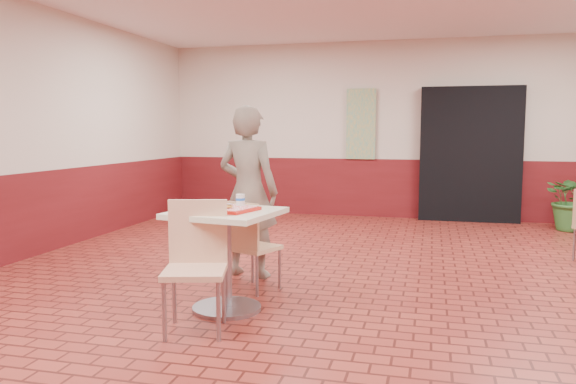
% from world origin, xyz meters
% --- Properties ---
extents(room_shell, '(8.01, 10.01, 3.01)m').
position_xyz_m(room_shell, '(0.00, 0.00, 1.50)').
color(room_shell, maroon).
rests_on(room_shell, ground).
extents(wainscot_band, '(8.00, 10.00, 1.00)m').
position_xyz_m(wainscot_band, '(0.00, 0.00, 0.50)').
color(wainscot_band, '#561013').
rests_on(wainscot_band, ground).
extents(corridor_doorway, '(1.60, 0.22, 2.20)m').
position_xyz_m(corridor_doorway, '(1.20, 4.88, 1.10)').
color(corridor_doorway, black).
rests_on(corridor_doorway, ground).
extents(promo_poster, '(0.50, 0.03, 1.20)m').
position_xyz_m(promo_poster, '(-0.60, 4.94, 1.60)').
color(promo_poster, gray).
rests_on(promo_poster, wainscot_band).
extents(main_table, '(0.80, 0.80, 0.84)m').
position_xyz_m(main_table, '(-1.03, -0.46, 0.57)').
color(main_table, beige).
rests_on(main_table, ground).
extents(chair_main_front, '(0.55, 0.55, 0.97)m').
position_xyz_m(chair_main_front, '(-1.10, -0.92, 0.54)').
color(chair_main_front, tan).
rests_on(chair_main_front, ground).
extents(chair_main_back, '(0.51, 0.51, 0.85)m').
position_xyz_m(chair_main_back, '(-1.02, 0.11, 0.47)').
color(chair_main_back, '#DCB384').
rests_on(chair_main_back, ground).
extents(customer, '(0.68, 0.49, 1.74)m').
position_xyz_m(customer, '(-1.21, 0.65, 0.87)').
color(customer, '#75695A').
rests_on(customer, ground).
extents(serving_tray, '(0.47, 0.36, 0.03)m').
position_xyz_m(serving_tray, '(-1.03, -0.46, 0.85)').
color(serving_tray, red).
rests_on(serving_tray, main_table).
extents(ring_donut, '(0.12, 0.12, 0.03)m').
position_xyz_m(ring_donut, '(-1.17, -0.40, 0.88)').
color(ring_donut, '#B89A43').
rests_on(ring_donut, serving_tray).
extents(long_john_donut, '(0.14, 0.09, 0.04)m').
position_xyz_m(long_john_donut, '(-1.01, -0.53, 0.89)').
color(long_john_donut, gold).
rests_on(long_john_donut, serving_tray).
extents(paper_cup, '(0.08, 0.08, 0.09)m').
position_xyz_m(paper_cup, '(-0.95, -0.34, 0.92)').
color(paper_cup, silver).
rests_on(paper_cup, serving_tray).
extents(potted_plant, '(0.88, 0.77, 0.96)m').
position_xyz_m(potted_plant, '(2.67, 4.33, 0.48)').
color(potted_plant, '#2D6327').
rests_on(potted_plant, ground).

